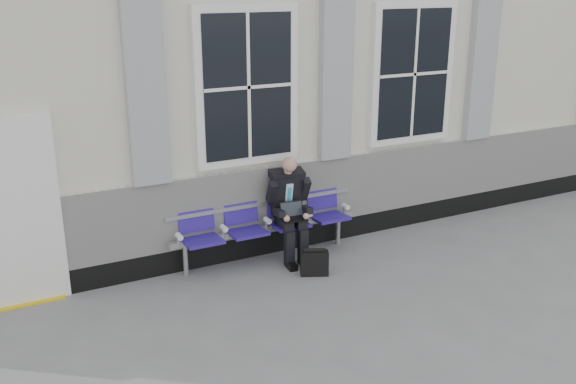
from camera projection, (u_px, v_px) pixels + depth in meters
ground at (450, 266)px, 8.20m from camera, size 70.00×70.00×0.00m
station_building at (317, 62)px, 10.43m from camera, size 14.40×4.40×4.49m
bench at (265, 219)px, 8.29m from camera, size 2.60×0.47×0.91m
businessman at (289, 204)px, 8.24m from camera, size 0.57×0.76×1.37m
briefcase at (314, 263)px, 7.92m from camera, size 0.37×0.27×0.35m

